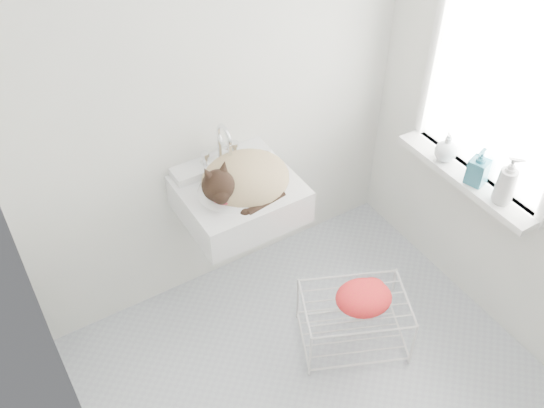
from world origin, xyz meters
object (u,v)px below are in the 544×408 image
sink (239,185)px  bottle_a (500,201)px  bottle_c (444,159)px  bottle_b (475,182)px  wire_rack (353,322)px  cat (242,180)px

sink → bottle_a: bearing=-37.0°
sink → bottle_c: size_ratio=3.83×
bottle_a → bottle_b: size_ratio=1.10×
bottle_b → sink: bearing=149.6°
wire_rack → bottle_a: bearing=-14.9°
sink → wire_rack: (0.35, -0.60, -0.70)m
sink → bottle_c: sink is taller
sink → bottle_b: sink is taller
cat → bottle_c: 1.08m
bottle_b → bottle_c: bottle_b is taller
cat → bottle_a: cat is taller
bottle_c → bottle_a: bearing=-90.0°
sink → bottle_b: size_ratio=2.88×
wire_rack → bottle_a: 0.99m
sink → cat: cat is taller
bottle_a → cat: bearing=143.3°
cat → wire_rack: (0.34, -0.58, -0.74)m
bottle_a → bottle_c: bottle_a is taller
cat → wire_rack: cat is taller
bottle_a → bottle_c: size_ratio=1.46×
bottle_b → bottle_c: bearing=90.0°
cat → bottle_c: bearing=-13.6°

